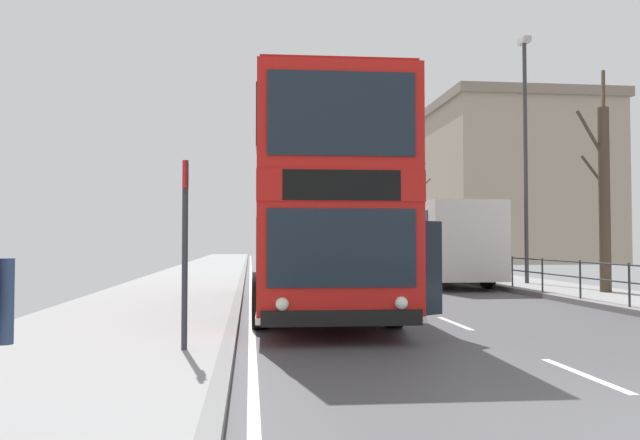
{
  "coord_description": "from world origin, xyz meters",
  "views": [
    {
      "loc": [
        -3.99,
        -4.6,
        1.6
      ],
      "look_at": [
        -2.7,
        6.96,
        2.0
      ],
      "focal_mm": 35.32,
      "sensor_mm": 36.0,
      "label": 1
    }
  ],
  "objects": [
    {
      "name": "pedestrian_railing_far_kerb",
      "position": [
        4.45,
        14.96,
        0.81
      ],
      "size": [
        0.05,
        33.72,
        0.98
      ],
      "color": "#2D3338",
      "rests_on": "ground"
    },
    {
      "name": "street_lamp_far_side",
      "position": [
        5.72,
        16.67,
        5.13
      ],
      "size": [
        0.28,
        0.6,
        8.73
      ],
      "color": "#38383D",
      "rests_on": "ground"
    },
    {
      "name": "bare_tree_far_00",
      "position": [
        5.54,
        31.63,
        3.17
      ],
      "size": [
        2.72,
        3.18,
        6.37
      ],
      "color": "brown",
      "rests_on": "ground"
    },
    {
      "name": "bare_tree_far_01",
      "position": [
        6.29,
        12.7,
        3.1
      ],
      "size": [
        1.48,
        1.2,
        6.76
      ],
      "color": "#4C3D2D",
      "rests_on": "ground"
    },
    {
      "name": "background_building_01",
      "position": [
        16.61,
        42.95,
        6.32
      ],
      "size": [
        12.71,
        12.62,
        12.59
      ],
      "color": "gray",
      "rests_on": "ground"
    },
    {
      "name": "bus_stop_sign_near",
      "position": [
        -4.87,
        4.1,
        1.73
      ],
      "size": [
        0.08,
        0.44,
        2.57
      ],
      "color": "#2D2D33",
      "rests_on": "ground"
    },
    {
      "name": "bare_tree_far_02",
      "position": [
        5.61,
        36.75,
        3.06
      ],
      "size": [
        2.86,
        2.49,
        6.02
      ],
      "color": "#4C3D2D",
      "rests_on": "ground"
    },
    {
      "name": "background_bus_far_lane",
      "position": [
        2.87,
        19.76,
        1.62
      ],
      "size": [
        2.83,
        10.62,
        2.94
      ],
      "color": "white",
      "rests_on": "ground"
    },
    {
      "name": "double_decker_bus_main",
      "position": [
        -2.49,
        9.86,
        2.34
      ],
      "size": [
        3.28,
        10.36,
        4.48
      ],
      "color": "red",
      "rests_on": "ground"
    }
  ]
}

